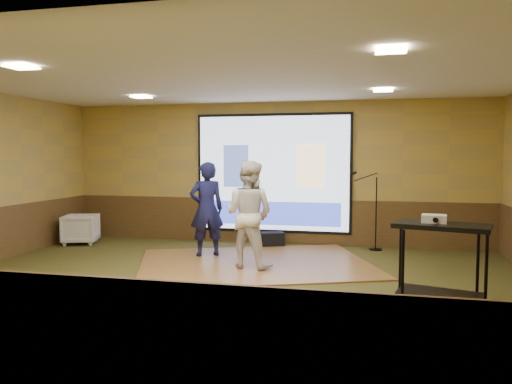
% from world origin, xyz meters
% --- Properties ---
extents(ground, '(9.00, 9.00, 0.00)m').
position_xyz_m(ground, '(0.00, 0.00, 0.00)').
color(ground, '#293216').
rests_on(ground, ground).
extents(room_shell, '(9.04, 7.04, 3.02)m').
position_xyz_m(room_shell, '(0.00, 0.00, 2.09)').
color(room_shell, '#A48B44').
rests_on(room_shell, ground).
extents(wainscot_back, '(9.00, 0.04, 0.95)m').
position_xyz_m(wainscot_back, '(0.00, 3.48, 0.47)').
color(wainscot_back, '#4A2D18').
rests_on(wainscot_back, ground).
extents(wainscot_front, '(9.00, 0.04, 0.95)m').
position_xyz_m(wainscot_front, '(0.00, -3.48, 0.47)').
color(wainscot_front, '#4A2D18').
rests_on(wainscot_front, ground).
extents(projector_screen, '(3.32, 0.06, 2.52)m').
position_xyz_m(projector_screen, '(0.00, 3.44, 1.47)').
color(projector_screen, black).
rests_on(projector_screen, room_shell).
extents(downlight_nw, '(0.32, 0.32, 0.02)m').
position_xyz_m(downlight_nw, '(-2.20, 1.80, 2.97)').
color(downlight_nw, beige).
rests_on(downlight_nw, room_shell).
extents(downlight_ne, '(0.32, 0.32, 0.02)m').
position_xyz_m(downlight_ne, '(2.20, 1.80, 2.97)').
color(downlight_ne, beige).
rests_on(downlight_ne, room_shell).
extents(downlight_sw, '(0.32, 0.32, 0.02)m').
position_xyz_m(downlight_sw, '(-2.20, -1.50, 2.97)').
color(downlight_sw, beige).
rests_on(downlight_sw, room_shell).
extents(downlight_se, '(0.32, 0.32, 0.02)m').
position_xyz_m(downlight_se, '(2.20, -1.50, 2.97)').
color(downlight_se, beige).
rests_on(downlight_se, room_shell).
extents(dance_floor, '(4.72, 4.19, 0.03)m').
position_xyz_m(dance_floor, '(0.09, 1.37, 0.01)').
color(dance_floor, brown).
rests_on(dance_floor, ground).
extents(player_left, '(0.75, 0.67, 1.73)m').
position_xyz_m(player_left, '(-0.92, 1.77, 0.90)').
color(player_left, '#141641').
rests_on(player_left, dance_floor).
extents(player_right, '(1.00, 0.86, 1.77)m').
position_xyz_m(player_right, '(0.06, 1.04, 0.91)').
color(player_right, silver).
rests_on(player_right, dance_floor).
extents(av_table, '(1.05, 0.55, 1.10)m').
position_xyz_m(av_table, '(2.83, -0.89, 0.80)').
color(av_table, black).
rests_on(av_table, ground).
extents(projector, '(0.31, 0.27, 0.09)m').
position_xyz_m(projector, '(2.75, -0.83, 1.15)').
color(projector, silver).
rests_on(projector, av_table).
extents(mic_stand, '(0.62, 0.25, 1.57)m').
position_xyz_m(mic_stand, '(2.08, 3.16, 0.49)').
color(mic_stand, black).
rests_on(mic_stand, ground).
extents(banquet_chair, '(0.87, 0.86, 0.63)m').
position_xyz_m(banquet_chair, '(-3.96, 2.47, 0.32)').
color(banquet_chair, gray).
rests_on(banquet_chair, ground).
extents(duffel_bag, '(0.56, 0.47, 0.30)m').
position_xyz_m(duffel_bag, '(0.05, 3.07, 0.15)').
color(duffel_bag, black).
rests_on(duffel_bag, ground).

